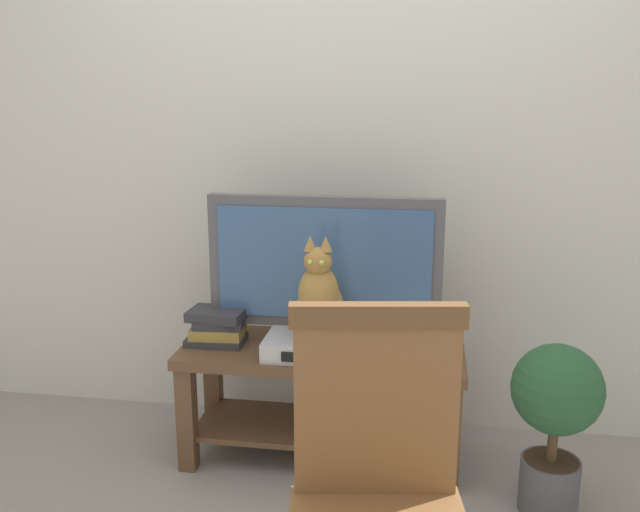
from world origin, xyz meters
name	(u,v)px	position (x,y,z in m)	size (l,w,h in m)	color
back_wall	(350,117)	(0.00, 0.90, 1.40)	(7.00, 0.12, 2.80)	beige
tv_stand	(322,382)	(-0.05, 0.45, 0.34)	(1.15, 0.45, 0.49)	#513823
tv	(324,268)	(-0.05, 0.51, 0.81)	(0.95, 0.20, 0.62)	#4C4C51
media_box	(320,347)	(-0.05, 0.37, 0.53)	(0.43, 0.25, 0.08)	#ADADB2
cat	(320,301)	(-0.05, 0.35, 0.72)	(0.20, 0.36, 0.42)	olive
wooden_chair	(378,485)	(0.25, -0.65, 0.58)	(0.50, 0.50, 1.01)	brown
book_stack	(218,326)	(-0.49, 0.45, 0.56)	(0.24, 0.19, 0.14)	#2D2D33
potted_plant	(555,411)	(0.83, 0.21, 0.40)	(0.32, 0.32, 0.64)	#47474C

